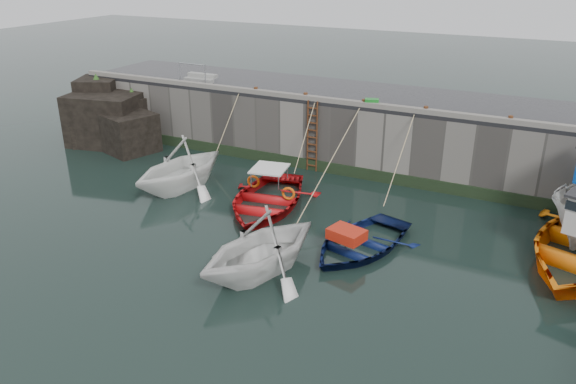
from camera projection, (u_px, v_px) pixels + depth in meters
The scene contains 22 objects.
ground at pixel (234, 289), 16.40m from camera, with size 120.00×120.00×0.00m, color black.
quay_back at pixel (374, 129), 26.10m from camera, with size 30.00×5.00×3.00m, color slate.
road_back at pixel (376, 96), 25.48m from camera, with size 30.00×5.00×0.16m, color black.
kerb_back at pixel (359, 103), 23.48m from camera, with size 30.00×0.30×0.20m, color slate.
algae_back at pixel (354, 172), 24.50m from camera, with size 30.00×0.08×0.50m, color black.
rock_outcrop at pixel (111, 118), 28.73m from camera, with size 5.85×4.24×3.41m.
ladder at pixel (312, 137), 24.76m from camera, with size 0.51×0.08×3.20m.
boat_near_white at pixel (182, 187), 23.53m from camera, with size 4.07×4.71×2.48m, color white.
boat_near_white_rope at pixel (226, 162), 26.36m from camera, with size 0.04×3.20×3.10m, color tan, non-canonical shape.
boat_near_blue at pixel (266, 206), 21.79m from camera, with size 3.79×5.31×1.10m, color red.
boat_near_blue_rope at pixel (304, 177), 24.64m from camera, with size 0.04×3.24×3.10m, color tan, non-canonical shape.
boat_near_blacktrim at pixel (261, 272), 17.29m from camera, with size 3.92×4.55×2.40m, color silver.
boat_near_blacktrim_rope at pixel (331, 204), 21.94m from camera, with size 0.04×6.82×3.10m, color tan, non-canonical shape.
boat_near_navy at pixel (360, 248), 18.71m from camera, with size 3.22×4.51×0.93m, color #0A1643.
boat_near_navy_rope at pixel (396, 201), 22.20m from camera, with size 0.04×4.34×3.10m, color tan, non-canonical shape.
fish_crate at pixel (372, 103), 23.36m from camera, with size 0.56×0.36×0.32m, color #157720.
railing at pixel (200, 77), 27.94m from camera, with size 1.60×1.05×1.00m.
bollard_a at pixel (256, 90), 25.60m from camera, with size 0.18×0.18×0.28m, color #3F1E0F.
bollard_b at pixel (305, 96), 24.57m from camera, with size 0.18×0.18×0.28m, color #3F1E0F.
bollard_c at pixel (364, 103), 23.46m from camera, with size 0.18×0.18×0.28m, color #3F1E0F.
bollard_d at pixel (426, 110), 22.39m from camera, with size 0.18×0.18×0.28m, color #3F1E0F.
bollard_e at pixel (510, 119), 21.07m from camera, with size 0.18×0.18×0.28m, color #3F1E0F.
Camera 1 is at (7.67, -11.79, 9.03)m, focal length 35.00 mm.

